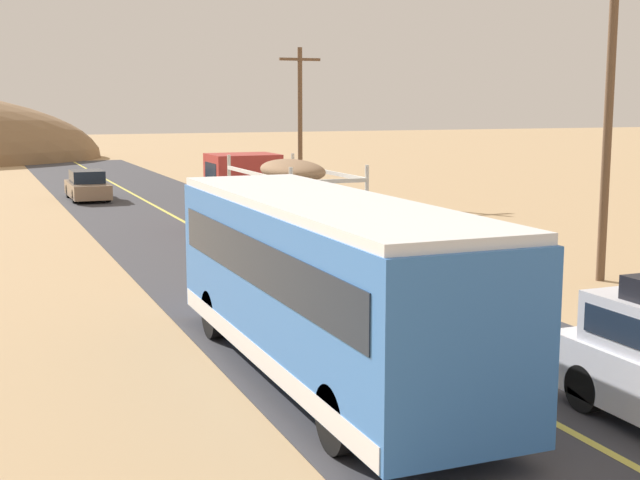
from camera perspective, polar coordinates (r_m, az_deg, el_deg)
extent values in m
plane|color=tan|center=(17.35, 6.77, -7.33)|extent=(240.00, 240.00, 0.00)
cube|color=#38383D|center=(17.35, 6.77, -7.30)|extent=(8.00, 120.00, 0.02)
cube|color=#D8CC4C|center=(17.35, 6.77, -7.26)|extent=(0.16, 117.60, 0.00)
cylinder|color=black|center=(14.57, 17.00, -9.25)|extent=(0.26, 0.76, 0.76)
cube|color=#B2332D|center=(33.27, -5.06, 3.74)|extent=(2.50, 2.20, 2.20)
cube|color=#192333|center=(33.24, -5.07, 4.51)|extent=(2.53, 1.54, 0.70)
cube|color=brown|center=(28.32, -1.82, 0.60)|extent=(2.50, 6.40, 0.24)
cylinder|color=silver|center=(30.77, -5.95, 3.52)|extent=(0.12, 0.12, 2.20)
cylinder|color=silver|center=(31.51, -1.78, 3.69)|extent=(0.12, 0.12, 2.20)
cylinder|color=silver|center=(24.83, -1.90, 2.25)|extent=(0.12, 0.12, 2.20)
cylinder|color=silver|center=(25.74, 3.08, 2.48)|extent=(0.12, 0.12, 2.20)
cube|color=silver|center=(27.85, -4.17, 1.60)|extent=(0.08, 6.30, 0.12)
cube|color=silver|center=(28.68, 0.44, 1.84)|extent=(0.08, 6.30, 0.12)
cube|color=silver|center=(25.33, 0.65, 0.88)|extent=(2.40, 0.08, 0.12)
cube|color=silver|center=(27.80, -4.18, 2.50)|extent=(0.08, 6.30, 0.12)
cube|color=silver|center=(28.63, 0.44, 2.72)|extent=(0.08, 6.30, 0.12)
cube|color=silver|center=(25.27, 0.65, 1.87)|extent=(2.40, 0.08, 0.12)
cube|color=silver|center=(27.75, -4.19, 3.41)|extent=(0.08, 6.30, 0.12)
cube|color=silver|center=(28.58, 0.44, 3.59)|extent=(0.08, 6.30, 0.12)
cube|color=silver|center=(25.22, 0.65, 2.86)|extent=(2.40, 0.08, 0.12)
cube|color=silver|center=(27.71, -4.20, 4.31)|extent=(0.08, 6.30, 0.12)
cube|color=silver|center=(28.55, 0.44, 4.47)|extent=(0.08, 6.30, 0.12)
cube|color=silver|center=(25.18, 0.65, 3.86)|extent=(2.40, 0.08, 0.12)
ellipsoid|color=#8C6B4C|center=(28.10, -1.84, 4.58)|extent=(1.75, 3.84, 0.70)
cylinder|color=black|center=(33.11, -6.83, 1.51)|extent=(0.32, 1.10, 1.10)
cylinder|color=black|center=(33.74, -3.26, 1.70)|extent=(0.32, 1.10, 1.10)
cylinder|color=black|center=(26.79, -3.06, -0.22)|extent=(0.32, 1.10, 1.10)
cylinder|color=black|center=(27.57, 1.23, 0.06)|extent=(0.32, 1.10, 1.10)
cube|color=#3872C6|center=(15.31, 0.16, -2.85)|extent=(2.50, 10.00, 2.70)
cube|color=white|center=(15.08, 0.17, 2.48)|extent=(2.45, 9.80, 0.16)
cube|color=#192333|center=(15.22, 0.17, -1.11)|extent=(2.54, 9.20, 0.80)
cube|color=silver|center=(15.59, 0.16, -6.99)|extent=(2.53, 9.80, 0.36)
cylinder|color=black|center=(18.24, -6.94, -4.83)|extent=(0.30, 1.00, 1.00)
cylinder|color=black|center=(18.91, -0.48, -4.27)|extent=(0.30, 1.00, 1.00)
cylinder|color=black|center=(12.35, 1.16, -11.60)|extent=(0.30, 1.00, 1.00)
cylinder|color=black|center=(13.32, 10.03, -10.18)|extent=(0.30, 1.00, 1.00)
cube|color=#8C7259|center=(45.11, -14.96, 3.22)|extent=(1.80, 4.40, 0.70)
cube|color=#192333|center=(45.15, -15.01, 4.05)|extent=(1.53, 2.20, 0.60)
cylinder|color=black|center=(46.35, -16.12, 3.08)|extent=(0.22, 0.66, 0.66)
cylinder|color=black|center=(46.54, -14.19, 3.19)|extent=(0.22, 0.66, 0.66)
cylinder|color=black|center=(43.74, -15.75, 2.76)|extent=(0.22, 0.66, 0.66)
cylinder|color=black|center=(43.93, -13.70, 2.87)|extent=(0.22, 0.66, 0.66)
cylinder|color=brown|center=(24.78, 18.31, 6.94)|extent=(0.24, 0.24, 8.33)
cylinder|color=brown|center=(45.14, -1.31, 7.67)|extent=(0.24, 0.24, 7.60)
cube|color=brown|center=(45.18, -1.33, 11.73)|extent=(2.20, 0.14, 0.14)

